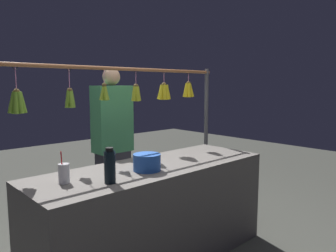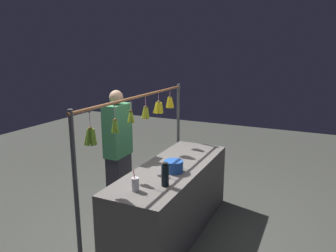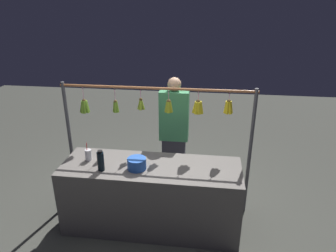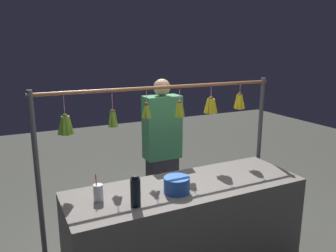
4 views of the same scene
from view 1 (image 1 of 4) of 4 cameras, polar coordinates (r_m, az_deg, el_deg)
market_counter at (r=2.85m, az=-2.42°, el=-15.09°), size 2.09×0.71×0.83m
display_rack at (r=3.01m, az=-7.63°, el=1.85°), size 2.40×0.13×1.68m
water_bottle at (r=2.25m, az=-10.18°, el=-6.97°), size 0.08×0.08×0.25m
blue_bucket at (r=2.55m, az=-3.72°, el=-6.37°), size 0.21×0.21×0.13m
drink_cup at (r=2.34m, az=-17.80°, el=-7.92°), size 0.08×0.08×0.22m
vendor_person at (r=3.51m, az=-9.66°, el=-3.91°), size 0.40×0.22×1.68m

